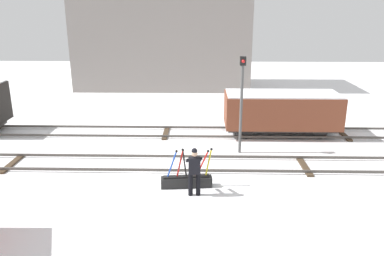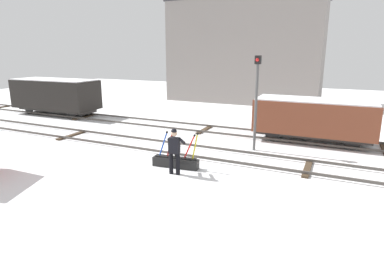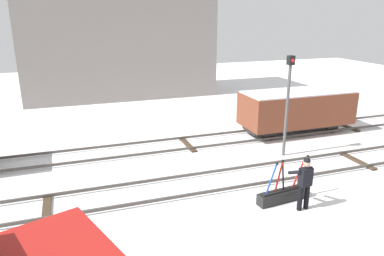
{
  "view_description": "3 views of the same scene",
  "coord_description": "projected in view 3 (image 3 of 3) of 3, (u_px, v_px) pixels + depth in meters",
  "views": [
    {
      "loc": [
        1.73,
        -14.4,
        6.16
      ],
      "look_at": [
        1.35,
        2.3,
        0.87
      ],
      "focal_mm": 36.48,
      "sensor_mm": 36.0,
      "label": 1
    },
    {
      "loc": [
        6.62,
        -12.05,
        4.29
      ],
      "look_at": [
        0.48,
        1.33,
        0.78
      ],
      "focal_mm": 29.74,
      "sensor_mm": 36.0,
      "label": 2
    },
    {
      "loc": [
        -4.89,
        -10.74,
        5.72
      ],
      "look_at": [
        -0.26,
        2.67,
        1.25
      ],
      "focal_mm": 34.12,
      "sensor_mm": 36.0,
      "label": 3
    }
  ],
  "objects": [
    {
      "name": "switch_lever_frame",
      "position": [
        283.0,
        194.0,
        11.58
      ],
      "size": [
        1.83,
        0.55,
        1.45
      ],
      "rotation": [
        0.0,
        0.0,
        0.11
      ],
      "color": "black",
      "rests_on": "ground_plane"
    },
    {
      "name": "freight_car_far_end",
      "position": [
        297.0,
        109.0,
        17.96
      ],
      "size": [
        5.49,
        2.19,
        2.11
      ],
      "rotation": [
        0.0,
        0.0,
        0.0
      ],
      "color": "#2D2B28",
      "rests_on": "ground_plane"
    },
    {
      "name": "signal_post",
      "position": [
        288.0,
        97.0,
        14.64
      ],
      "size": [
        0.24,
        0.32,
        4.16
      ],
      "color": "#4C4C4C",
      "rests_on": "ground_plane"
    },
    {
      "name": "rail_worker",
      "position": [
        305.0,
        180.0,
        10.9
      ],
      "size": [
        0.58,
        0.65,
        1.69
      ],
      "rotation": [
        0.0,
        0.0,
        0.11
      ],
      "color": "black",
      "rests_on": "ground_plane"
    },
    {
      "name": "apartment_building",
      "position": [
        118.0,
        32.0,
        25.87
      ],
      "size": [
        13.25,
        5.68,
        8.86
      ],
      "color": "gray",
      "rests_on": "ground_plane"
    },
    {
      "name": "track_siding_near",
      "position": [
        188.0,
        143.0,
        16.53
      ],
      "size": [
        44.0,
        1.94,
        0.18
      ],
      "color": "#4C4742",
      "rests_on": "ground_plane"
    },
    {
      "name": "track_main_line",
      "position": [
        223.0,
        179.0,
        12.89
      ],
      "size": [
        44.0,
        1.94,
        0.18
      ],
      "color": "#4C4742",
      "rests_on": "ground_plane"
    },
    {
      "name": "ground_plane",
      "position": [
        223.0,
        182.0,
        12.93
      ],
      "size": [
        60.0,
        60.0,
        0.0
      ],
      "primitive_type": "plane",
      "color": "white"
    }
  ]
}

